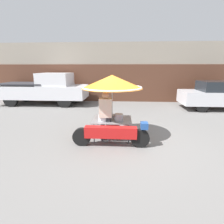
{
  "coord_description": "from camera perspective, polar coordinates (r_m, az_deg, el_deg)",
  "views": [
    {
      "loc": [
        -0.1,
        -5.03,
        2.21
      ],
      "look_at": [
        -0.44,
        0.22,
        0.86
      ],
      "focal_mm": 28.0,
      "sensor_mm": 36.0,
      "label": 1
    }
  ],
  "objects": [
    {
      "name": "parked_car",
      "position": [
        11.05,
        32.49,
        4.64
      ],
      "size": [
        4.43,
        1.64,
        1.51
      ],
      "color": "black",
      "rests_on": "ground"
    },
    {
      "name": "vendor_person",
      "position": [
        5.26,
        -2.1,
        -0.66
      ],
      "size": [
        0.38,
        0.22,
        1.52
      ],
      "color": "#2D2D33",
      "rests_on": "ground"
    },
    {
      "name": "vendor_motorcycle_cart",
      "position": [
        5.28,
        0.03,
        7.2
      ],
      "size": [
        2.2,
        1.85,
        1.99
      ],
      "color": "black",
      "rests_on": "ground"
    },
    {
      "name": "ground_plane",
      "position": [
        5.49,
        4.45,
        -9.4
      ],
      "size": [
        36.0,
        36.0,
        0.0
      ],
      "primitive_type": "plane",
      "color": "slate"
    },
    {
      "name": "shopfront_building",
      "position": [
        12.57,
        4.22,
        12.76
      ],
      "size": [
        28.0,
        2.06,
        3.76
      ],
      "color": "gray",
      "rests_on": "ground"
    },
    {
      "name": "pickup_truck",
      "position": [
        11.43,
        -21.07,
        6.99
      ],
      "size": [
        5.29,
        1.86,
        1.89
      ],
      "color": "black",
      "rests_on": "ground"
    }
  ]
}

